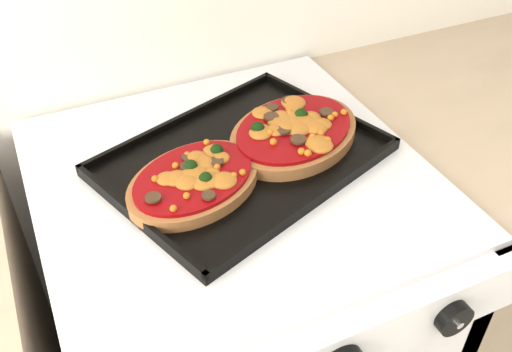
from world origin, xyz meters
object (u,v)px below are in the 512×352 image
pizza_right (294,131)px  stove (239,345)px  pizza_left (194,179)px  baking_tray (243,157)px

pizza_right → stove: bearing=-166.7°
stove → pizza_left: pizza_left is taller
pizza_left → pizza_right: 0.19m
baking_tray → stove: bearing=-161.1°
pizza_left → pizza_right: pizza_right is taller
baking_tray → pizza_left: 0.10m
stove → pizza_left: size_ratio=4.20×
stove → pizza_left: bearing=-165.9°
pizza_right → baking_tray: bearing=-174.6°
pizza_left → baking_tray: bearing=21.3°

